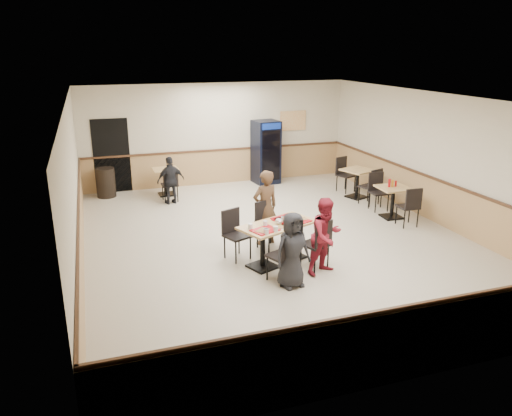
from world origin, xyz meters
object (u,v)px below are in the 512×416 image
object	(u,v)px
lone_diner	(171,180)
side_table_far	(357,179)
main_table	(277,237)
diner_man_opposite	(265,208)
diner_woman_left	(292,250)
pepsi_cooler	(266,152)
diner_woman_right	(326,236)
side_table_near	(393,197)
trash_bin	(106,183)
back_table	(166,178)

from	to	relation	value
lone_diner	side_table_far	distance (m)	5.06
main_table	diner_man_opposite	world-z (taller)	diner_man_opposite
diner_woman_left	pepsi_cooler	world-z (taller)	pepsi_cooler
diner_woman_right	side_table_far	size ratio (longest dim) A/B	1.52
side_table_near	lone_diner	bearing A→B (deg)	149.78
diner_man_opposite	lone_diner	xyz separation A→B (m)	(-1.41, 3.46, -0.16)
diner_woman_right	main_table	bearing A→B (deg)	113.94
diner_woman_left	lone_diner	xyz separation A→B (m)	(-1.19, 5.48, -0.04)
pepsi_cooler	trash_bin	xyz separation A→B (m)	(-4.72, -0.04, -0.54)
side_table_far	trash_bin	world-z (taller)	trash_bin
side_table_near	diner_man_opposite	bearing A→B (deg)	-170.31
side_table_near	pepsi_cooler	bearing A→B (deg)	113.77
lone_diner	pepsi_cooler	world-z (taller)	pepsi_cooler
lone_diner	side_table_near	world-z (taller)	lone_diner
side_table_near	side_table_far	distance (m)	1.78
side_table_near	trash_bin	world-z (taller)	trash_bin
side_table_far	trash_bin	size ratio (longest dim) A/B	1.16
diner_man_opposite	back_table	world-z (taller)	diner_man_opposite
back_table	pepsi_cooler	distance (m)	3.16
diner_woman_right	side_table_near	size ratio (longest dim) A/B	1.87
side_table_near	pepsi_cooler	xyz separation A→B (m)	(-1.81, 4.10, 0.44)
diner_woman_right	side_table_near	bearing A→B (deg)	18.19
back_table	lone_diner	bearing A→B (deg)	-90.00
diner_woman_right	side_table_far	world-z (taller)	diner_woman_right
main_table	lone_diner	distance (m)	4.65
side_table_near	trash_bin	bearing A→B (deg)	148.12
diner_woman_left	side_table_near	distance (m)	4.55
main_table	back_table	world-z (taller)	main_table
side_table_far	back_table	distance (m)	5.31
diner_woman_left	diner_woman_right	size ratio (longest dim) A/B	0.94
side_table_far	back_table	size ratio (longest dim) A/B	1.27
diner_man_opposite	back_table	xyz separation A→B (m)	(-1.41, 4.31, -0.30)
diner_woman_left	lone_diner	bearing A→B (deg)	92.47
main_table	trash_bin	xyz separation A→B (m)	(-2.92, 5.67, -0.12)
main_table	trash_bin	size ratio (longest dim) A/B	2.02
main_table	side_table_near	size ratio (longest dim) A/B	2.14
main_table	pepsi_cooler	world-z (taller)	pepsi_cooler
diner_woman_right	lone_diner	world-z (taller)	diner_woman_right
main_table	side_table_near	distance (m)	3.95
trash_bin	main_table	bearing A→B (deg)	-62.73
side_table_far	back_table	bearing A→B (deg)	158.72
diner_woman_left	back_table	xyz separation A→B (m)	(-1.19, 6.33, -0.17)
diner_woman_left	diner_woman_right	bearing A→B (deg)	11.78
diner_woman_right	back_table	bearing A→B (deg)	88.19
main_table	pepsi_cooler	size ratio (longest dim) A/B	0.87
diner_woman_right	diner_man_opposite	size ratio (longest dim) A/B	0.90
lone_diner	back_table	bearing A→B (deg)	-100.65
main_table	diner_man_opposite	size ratio (longest dim) A/B	1.04
lone_diner	side_table_near	distance (m)	5.68
side_table_near	trash_bin	xyz separation A→B (m)	(-6.53, 4.06, -0.10)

